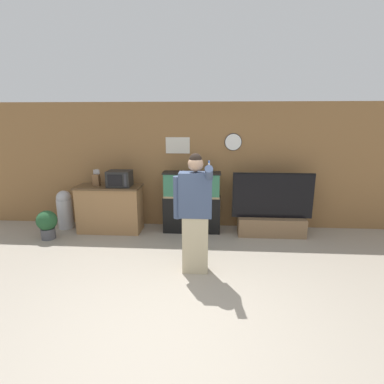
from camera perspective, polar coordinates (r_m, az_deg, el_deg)
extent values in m
plane|color=gray|center=(3.91, -0.26, -21.70)|extent=(18.00, 18.00, 0.00)
cube|color=olive|center=(6.31, 1.71, 4.96)|extent=(10.00, 0.06, 2.60)
cube|color=beige|center=(6.26, -2.73, 8.86)|extent=(0.50, 0.02, 0.33)
cylinder|color=white|center=(6.22, 7.86, 9.41)|extent=(0.33, 0.03, 0.33)
cylinder|color=black|center=(6.22, 7.86, 9.41)|extent=(0.35, 0.01, 0.35)
cube|color=olive|center=(6.36, -15.33, -3.23)|extent=(1.26, 0.52, 0.92)
cube|color=#513A24|center=(6.24, -15.61, 0.97)|extent=(1.30, 0.56, 0.03)
cube|color=black|center=(6.12, -13.63, 2.52)|extent=(0.46, 0.36, 0.31)
cube|color=black|center=(5.96, -14.48, 2.17)|extent=(0.29, 0.01, 0.22)
cube|color=#2D2D33|center=(5.90, -12.61, 2.16)|extent=(0.05, 0.01, 0.25)
cube|color=brown|center=(6.31, -17.74, 2.19)|extent=(0.13, 0.12, 0.23)
cylinder|color=#B7B7BC|center=(6.30, -18.22, 3.64)|extent=(0.02, 0.02, 0.09)
cylinder|color=#B7B7BC|center=(6.29, -17.96, 3.68)|extent=(0.02, 0.02, 0.10)
cylinder|color=#B7B7BC|center=(6.28, -17.71, 3.68)|extent=(0.02, 0.02, 0.10)
cylinder|color=#B7B7BC|center=(6.27, -17.45, 3.71)|extent=(0.02, 0.02, 0.11)
cylinder|color=#B7B7BC|center=(6.35, -18.05, 3.63)|extent=(0.02, 0.02, 0.07)
cylinder|color=#B7B7BC|center=(6.34, -17.80, 3.70)|extent=(0.02, 0.02, 0.09)
cylinder|color=#B7B7BC|center=(6.33, -17.54, 3.68)|extent=(0.02, 0.02, 0.08)
cylinder|color=#B7B7BC|center=(6.32, -17.29, 3.69)|extent=(0.02, 0.02, 0.09)
cube|color=black|center=(6.15, -0.04, -4.24)|extent=(1.15, 0.35, 0.73)
cube|color=#937F5B|center=(6.04, -0.04, -0.75)|extent=(1.11, 0.34, 0.04)
cube|color=#2D6B4C|center=(5.98, -0.04, 1.42)|extent=(1.10, 0.34, 0.49)
cube|color=black|center=(5.94, -0.04, 3.67)|extent=(1.15, 0.35, 0.03)
cube|color=brown|center=(6.21, 14.81, -6.31)|extent=(1.31, 0.40, 0.37)
cube|color=black|center=(6.03, 15.17, -0.74)|extent=(1.54, 0.05, 0.88)
cube|color=black|center=(6.06, 15.12, -0.67)|extent=(1.57, 0.01, 0.91)
cube|color=#BCAD89|center=(4.55, 0.65, -9.91)|extent=(0.38, 0.21, 0.88)
cube|color=#3D4C6B|center=(4.30, 0.67, -0.53)|extent=(0.47, 0.23, 0.66)
sphere|color=tan|center=(4.22, 0.69, 5.38)|extent=(0.22, 0.22, 0.22)
sphere|color=black|center=(4.21, 0.69, 6.20)|extent=(0.18, 0.18, 0.18)
cylinder|color=#3D4C6B|center=(4.34, -2.77, -1.05)|extent=(0.12, 0.12, 0.62)
cylinder|color=#3D4C6B|center=(4.09, 3.23, 3.42)|extent=(0.11, 0.34, 0.29)
cylinder|color=white|center=(4.05, 3.25, 4.84)|extent=(0.02, 0.06, 0.11)
cylinder|color=#2856B2|center=(4.02, 3.26, 5.64)|extent=(0.02, 0.03, 0.05)
cylinder|color=#4C4C51|center=(6.48, -25.69, -7.14)|extent=(0.26, 0.26, 0.21)
sphere|color=#23512D|center=(6.40, -25.93, -4.90)|extent=(0.38, 0.38, 0.38)
cylinder|color=#B7B7BC|center=(6.90, -22.97, -3.82)|extent=(0.32, 0.32, 0.62)
sphere|color=#ADADB2|center=(6.81, -23.24, -1.02)|extent=(0.30, 0.30, 0.30)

